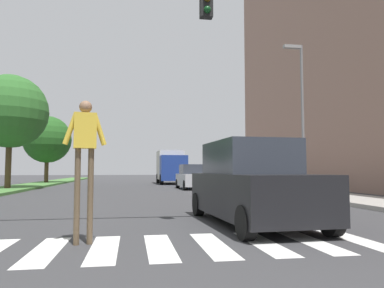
{
  "coord_description": "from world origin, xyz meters",
  "views": [
    {
      "loc": [
        -0.48,
        2.51,
        1.27
      ],
      "look_at": [
        2.67,
        21.43,
        2.65
      ],
      "focal_mm": 33.99,
      "sensor_mm": 36.0,
      "label": 1
    }
  ],
  "objects_px": {
    "street_lamp_right": "(301,104)",
    "sedan_midblock": "(192,178)",
    "tree_distant": "(47,139)",
    "tree_far": "(10,112)",
    "truck_box_delivery": "(171,166)",
    "suv_crossing": "(251,184)",
    "pedestrian_performer": "(85,148)"
  },
  "relations": [
    {
      "from": "street_lamp_right",
      "to": "sedan_midblock",
      "type": "distance_m",
      "value": 9.28
    },
    {
      "from": "tree_distant",
      "to": "sedan_midblock",
      "type": "relative_size",
      "value": 1.48
    },
    {
      "from": "tree_far",
      "to": "truck_box_delivery",
      "type": "height_order",
      "value": "tree_far"
    },
    {
      "from": "suv_crossing",
      "to": "sedan_midblock",
      "type": "bearing_deg",
      "value": 85.49
    },
    {
      "from": "tree_distant",
      "to": "suv_crossing",
      "type": "relative_size",
      "value": 1.3
    },
    {
      "from": "tree_far",
      "to": "tree_distant",
      "type": "height_order",
      "value": "tree_far"
    },
    {
      "from": "tree_distant",
      "to": "truck_box_delivery",
      "type": "distance_m",
      "value": 11.67
    },
    {
      "from": "sedan_midblock",
      "to": "pedestrian_performer",
      "type": "bearing_deg",
      "value": -105.41
    },
    {
      "from": "pedestrian_performer",
      "to": "truck_box_delivery",
      "type": "distance_m",
      "value": 27.73
    },
    {
      "from": "tree_distant",
      "to": "street_lamp_right",
      "type": "xyz_separation_m",
      "value": [
        16.12,
        -18.1,
        0.5
      ]
    },
    {
      "from": "suv_crossing",
      "to": "sedan_midblock",
      "type": "xyz_separation_m",
      "value": [
        1.25,
        15.91,
        -0.16
      ]
    },
    {
      "from": "street_lamp_right",
      "to": "tree_distant",
      "type": "bearing_deg",
      "value": 131.68
    },
    {
      "from": "suv_crossing",
      "to": "truck_box_delivery",
      "type": "distance_m",
      "value": 25.57
    },
    {
      "from": "tree_far",
      "to": "pedestrian_performer",
      "type": "bearing_deg",
      "value": -69.11
    },
    {
      "from": "tree_far",
      "to": "tree_distant",
      "type": "distance_m",
      "value": 10.63
    },
    {
      "from": "tree_far",
      "to": "suv_crossing",
      "type": "bearing_deg",
      "value": -57.0
    },
    {
      "from": "suv_crossing",
      "to": "tree_distant",
      "type": "bearing_deg",
      "value": 111.46
    },
    {
      "from": "tree_far",
      "to": "pedestrian_performer",
      "type": "xyz_separation_m",
      "value": [
        6.87,
        -17.99,
        -3.34
      ]
    },
    {
      "from": "tree_far",
      "to": "truck_box_delivery",
      "type": "xyz_separation_m",
      "value": [
        11.32,
        9.38,
        -3.37
      ]
    },
    {
      "from": "street_lamp_right",
      "to": "truck_box_delivery",
      "type": "relative_size",
      "value": 1.21
    },
    {
      "from": "suv_crossing",
      "to": "sedan_midblock",
      "type": "height_order",
      "value": "suv_crossing"
    },
    {
      "from": "sedan_midblock",
      "to": "street_lamp_right",
      "type": "bearing_deg",
      "value": -59.1
    },
    {
      "from": "street_lamp_right",
      "to": "pedestrian_performer",
      "type": "height_order",
      "value": "street_lamp_right"
    },
    {
      "from": "tree_far",
      "to": "truck_box_delivery",
      "type": "bearing_deg",
      "value": 39.65
    },
    {
      "from": "tree_distant",
      "to": "street_lamp_right",
      "type": "bearing_deg",
      "value": -48.32
    },
    {
      "from": "pedestrian_performer",
      "to": "suv_crossing",
      "type": "distance_m",
      "value": 4.13
    },
    {
      "from": "tree_far",
      "to": "street_lamp_right",
      "type": "height_order",
      "value": "street_lamp_right"
    },
    {
      "from": "suv_crossing",
      "to": "truck_box_delivery",
      "type": "relative_size",
      "value": 0.76
    },
    {
      "from": "tree_far",
      "to": "sedan_midblock",
      "type": "bearing_deg",
      "value": -1.25
    },
    {
      "from": "tree_distant",
      "to": "truck_box_delivery",
      "type": "relative_size",
      "value": 0.99
    },
    {
      "from": "suv_crossing",
      "to": "truck_box_delivery",
      "type": "xyz_separation_m",
      "value": [
        0.82,
        25.55,
        0.7
      ]
    },
    {
      "from": "pedestrian_performer",
      "to": "truck_box_delivery",
      "type": "height_order",
      "value": "truck_box_delivery"
    }
  ]
}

